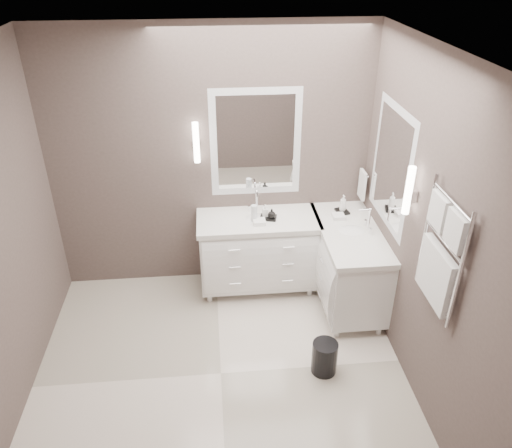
{
  "coord_description": "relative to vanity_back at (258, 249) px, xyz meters",
  "views": [
    {
      "loc": [
        0.01,
        -3.14,
        3.31
      ],
      "look_at": [
        0.38,
        0.7,
        1.09
      ],
      "focal_mm": 35.0,
      "sensor_mm": 36.0,
      "label": 1
    }
  ],
  "objects": [
    {
      "name": "sconce_back",
      "position": [
        -0.58,
        0.2,
        1.11
      ],
      "size": [
        0.06,
        0.06,
        0.4
      ],
      "color": "white",
      "rests_on": "wall_back"
    },
    {
      "name": "wall_right",
      "position": [
        1.15,
        -1.23,
        0.86
      ],
      "size": [
        0.01,
        3.0,
        2.7
      ],
      "primitive_type": "cube",
      "color": "#504440",
      "rests_on": "floor"
    },
    {
      "name": "wall_back",
      "position": [
        -0.45,
        0.28,
        0.86
      ],
      "size": [
        3.2,
        0.01,
        2.7
      ],
      "primitive_type": "cube",
      "color": "#504440",
      "rests_on": "floor"
    },
    {
      "name": "soap_bottle_c",
      "position": [
        0.87,
        0.04,
        0.47
      ],
      "size": [
        0.08,
        0.08,
        0.17
      ],
      "primitive_type": "imported",
      "rotation": [
        0.0,
        0.0,
        0.16
      ],
      "color": "white",
      "rests_on": "amenity_tray_right"
    },
    {
      "name": "towel_bar_corner",
      "position": [
        1.09,
        0.13,
        0.63
      ],
      "size": [
        0.03,
        0.22,
        0.3
      ],
      "color": "white",
      "rests_on": "wall_right"
    },
    {
      "name": "waste_bin",
      "position": [
        0.45,
        -1.28,
        -0.33
      ],
      "size": [
        0.27,
        0.27,
        0.31
      ],
      "primitive_type": "cylinder",
      "rotation": [
        0.0,
        0.0,
        -0.25
      ],
      "color": "black",
      "rests_on": "floor"
    },
    {
      "name": "amenity_tray_right",
      "position": [
        0.87,
        0.04,
        0.38
      ],
      "size": [
        0.14,
        0.17,
        0.02
      ],
      "primitive_type": "cube",
      "rotation": [
        0.0,
        0.0,
        0.23
      ],
      "color": "black",
      "rests_on": "vanity_right"
    },
    {
      "name": "water_bottle",
      "position": [
        -0.05,
        -0.06,
        0.45
      ],
      "size": [
        0.06,
        0.06,
        0.18
      ],
      "primitive_type": "cylinder",
      "rotation": [
        0.0,
        0.0,
        -0.0
      ],
      "color": "silver",
      "rests_on": "vanity_back"
    },
    {
      "name": "soap_bottle_a",
      "position": [
        0.07,
        0.0,
        0.45
      ],
      "size": [
        0.06,
        0.06,
        0.12
      ],
      "primitive_type": "imported",
      "rotation": [
        0.0,
        0.0,
        -0.0
      ],
      "color": "white",
      "rests_on": "amenity_tray_back"
    },
    {
      "name": "vanity_right",
      "position": [
        0.88,
        -0.33,
        0.0
      ],
      "size": [
        0.59,
        1.24,
        0.97
      ],
      "color": "white",
      "rests_on": "floor"
    },
    {
      "name": "wall_front",
      "position": [
        -0.45,
        -2.73,
        0.86
      ],
      "size": [
        3.2,
        0.01,
        2.7
      ],
      "primitive_type": "cube",
      "color": "#504440",
      "rests_on": "floor"
    },
    {
      "name": "ceiling",
      "position": [
        -0.45,
        -1.23,
        2.22
      ],
      "size": [
        3.2,
        3.0,
        0.01
      ],
      "primitive_type": "cube",
      "color": "white",
      "rests_on": "wall_back"
    },
    {
      "name": "mirror_back",
      "position": [
        -0.0,
        0.26,
        1.06
      ],
      "size": [
        0.9,
        0.02,
        1.1
      ],
      "color": "white",
      "rests_on": "wall_back"
    },
    {
      "name": "vanity_back",
      "position": [
        0.0,
        0.0,
        0.0
      ],
      "size": [
        1.24,
        0.59,
        0.97
      ],
      "color": "white",
      "rests_on": "floor"
    },
    {
      "name": "towel_ladder",
      "position": [
        1.1,
        -1.63,
        0.91
      ],
      "size": [
        0.06,
        0.58,
        0.9
      ],
      "color": "white",
      "rests_on": "wall_right"
    },
    {
      "name": "sconce_right",
      "position": [
        1.08,
        -1.01,
        1.11
      ],
      "size": [
        0.06,
        0.06,
        0.4
      ],
      "color": "white",
      "rests_on": "wall_right"
    },
    {
      "name": "mirror_right",
      "position": [
        1.14,
        -0.43,
        1.06
      ],
      "size": [
        0.02,
        0.9,
        1.1
      ],
      "color": "white",
      "rests_on": "wall_right"
    },
    {
      "name": "amenity_tray_back",
      "position": [
        0.1,
        -0.02,
        0.38
      ],
      "size": [
        0.19,
        0.16,
        0.02
      ],
      "primitive_type": "cube",
      "rotation": [
        0.0,
        0.0,
        -0.24
      ],
      "color": "black",
      "rests_on": "vanity_back"
    },
    {
      "name": "floor",
      "position": [
        -0.45,
        -1.23,
        -0.49
      ],
      "size": [
        3.2,
        3.0,
        0.01
      ],
      "primitive_type": "cube",
      "color": "silver",
      "rests_on": "ground"
    },
    {
      "name": "soap_bottle_b",
      "position": [
        0.13,
        -0.05,
        0.44
      ],
      "size": [
        0.1,
        0.1,
        0.1
      ],
      "primitive_type": "imported",
      "rotation": [
        0.0,
        0.0,
        0.33
      ],
      "color": "black",
      "rests_on": "amenity_tray_back"
    }
  ]
}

